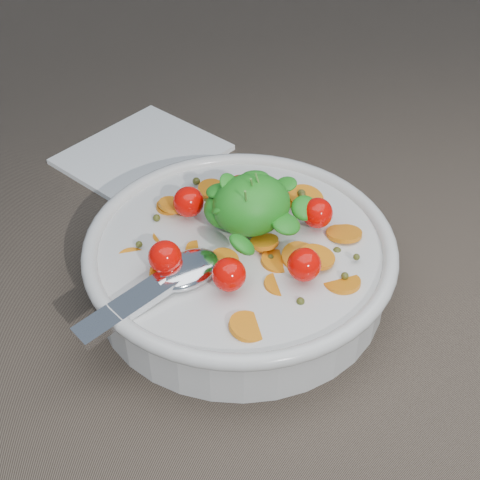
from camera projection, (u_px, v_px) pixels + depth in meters
name	position (u px, v px, depth m)	size (l,w,h in m)	color
ground	(234.00, 309.00, 0.59)	(6.00, 6.00, 0.00)	brown
bowl	(240.00, 259.00, 0.59)	(0.30, 0.27, 0.12)	silver
napkin	(142.00, 154.00, 0.77)	(0.16, 0.14, 0.01)	white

